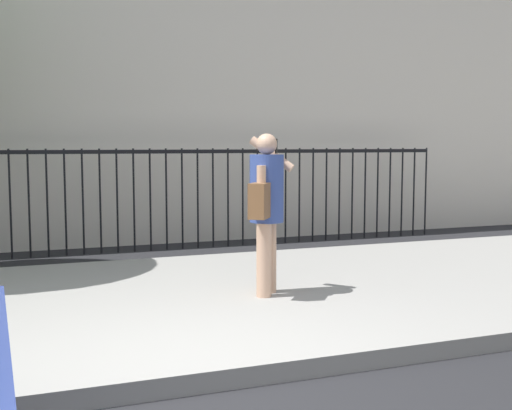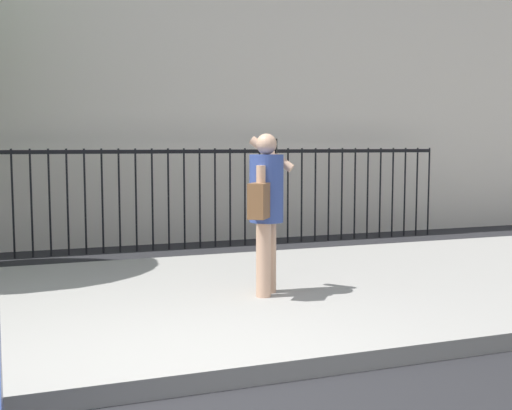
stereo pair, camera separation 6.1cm
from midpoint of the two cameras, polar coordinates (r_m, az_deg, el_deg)
ground_plane at (r=4.44m, az=-5.83°, el=-16.56°), size 60.00×60.00×0.00m
sidewalk at (r=6.47m, az=-10.91°, el=-8.86°), size 28.00×4.40×0.15m
iron_fence at (r=9.96m, az=-14.65°, el=1.56°), size 12.03×0.04×1.60m
pedestrian_on_phone at (r=6.34m, az=0.61°, el=0.24°), size 0.64×0.71×1.62m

